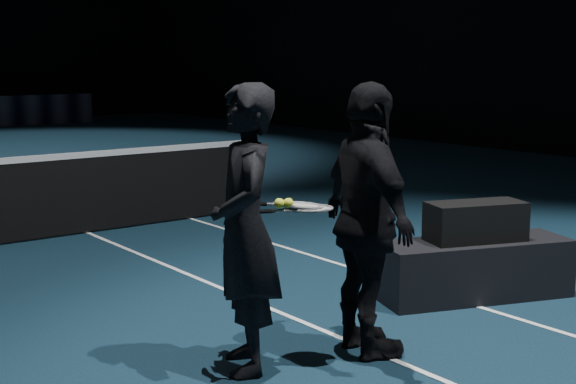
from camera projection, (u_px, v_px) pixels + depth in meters
name	position (u px, v px, depth m)	size (l,w,h in m)	color
net_post_right	(249.00, 170.00, 10.59)	(0.10, 0.10, 1.10)	black
player_bench	(474.00, 269.00, 6.77)	(1.64, 0.55, 0.49)	black
racket_bag	(476.00, 221.00, 6.71)	(0.82, 0.35, 0.33)	black
bag_signature	(493.00, 225.00, 6.57)	(0.38, 0.00, 0.11)	white
player_a	(245.00, 229.00, 5.10)	(0.68, 0.44, 1.86)	black
player_b	(368.00, 221.00, 5.36)	(1.09, 0.45, 1.86)	black
racket_lower	(312.00, 209.00, 5.22)	(0.68, 0.22, 0.03)	black
racket_upper	(302.00, 205.00, 5.24)	(0.68, 0.22, 0.03)	black
tennis_balls	(283.00, 201.00, 5.16)	(0.12, 0.10, 0.12)	yellow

